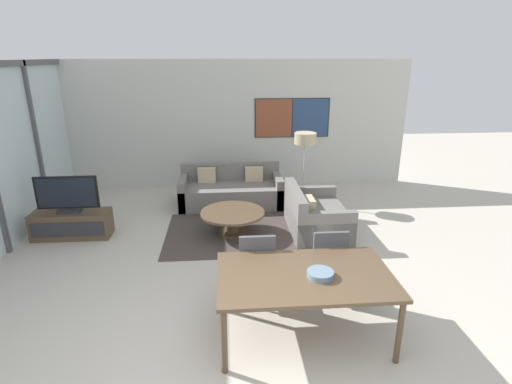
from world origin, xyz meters
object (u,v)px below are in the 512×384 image
Objects in this scene: floor_lamp at (305,142)px; coffee_table at (233,217)px; tv_console at (72,224)px; dining_chair_centre at (327,257)px; dining_chair_left at (257,262)px; fruit_bowl at (320,274)px; dining_table at (305,279)px; sofa_side at (313,217)px; sofa_main at (231,191)px; television at (67,195)px.

coffee_table is at bearing -137.83° from floor_lamp.
tv_console is 1.38× the size of dining_chair_centre.
floor_lamp reaches higher than dining_chair_left.
coffee_table is at bearing 106.93° from fruit_bowl.
coffee_table is 0.74× the size of floor_lamp.
coffee_table is 3.93× the size of fruit_bowl.
dining_chair_left reaches higher than dining_table.
sofa_side is 2.79m from fruit_bowl.
dining_table reaches higher than tv_console.
fruit_bowl is at bearing 168.79° from sofa_side.
sofa_side is 1.89m from dining_chair_centre.
sofa_side reaches higher than tv_console.
fruit_bowl is at bearing -98.84° from floor_lamp.
dining_chair_left is at bearing -110.41° from floor_lamp.
floor_lamp is (4.12, 1.25, 1.05)m from tv_console.
sofa_main is at bearing 101.19° from fruit_bowl.
coffee_table is at bearing 120.72° from dining_chair_centre.
floor_lamp reaches higher than dining_table.
sofa_main is at bearing 99.44° from dining_table.
fruit_bowl is at bearing -73.07° from coffee_table.
tv_console is 4.43m from floor_lamp.
sofa_main and sofa_side have the same top height.
dining_chair_left reaches higher than fruit_bowl.
coffee_table is 1.97m from dining_chair_left.
dining_table is (-0.68, -2.63, 0.41)m from sofa_side.
dining_chair_left reaches higher than coffee_table.
dining_chair_centre reaches higher than dining_table.
sofa_side is 1.53× the size of dining_chair_left.
tv_console is 0.61× the size of sofa_main.
tv_console is 1.38× the size of dining_chair_left.
floor_lamp is at bearing -4.04° from sofa_side.
coffee_table is at bearing -90.00° from sofa_main.
television is at bearing 178.35° from coffee_table.
sofa_main is at bearing 27.65° from tv_console.
fruit_bowl is at bearing -24.74° from dining_table.
tv_console is at bearing 152.48° from dining_chair_centre.
dining_table is 1.24× the size of floor_lamp.
floor_lamp is (1.46, -0.15, 1.00)m from sofa_main.
dining_chair_left reaches higher than sofa_side.
dining_chair_centre is 3.30× the size of fruit_bowl.
coffee_table is 2.19m from floor_lamp.
dining_chair_centre is (1.13, -1.90, 0.21)m from coffee_table.
floor_lamp reaches higher than sofa_main.
dining_chair_left is (-1.12, -1.91, 0.24)m from sofa_side.
dining_chair_centre reaches higher than sofa_main.
coffee_table is 0.60× the size of dining_table.
coffee_table is (2.66, -0.08, -0.44)m from television.
fruit_bowl reaches higher than dining_table.
coffee_table is at bearing -1.65° from television.
fruit_bowl is at bearing -78.81° from sofa_main.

